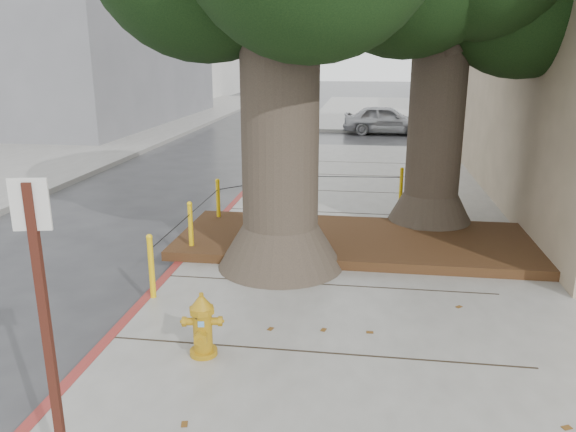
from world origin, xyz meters
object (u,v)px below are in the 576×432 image
(fire_hydrant, at_px, (202,325))
(signpost, at_px, (47,333))
(car_silver, at_px, (386,120))
(car_dark, at_px, (60,120))

(fire_hydrant, xyz_separation_m, signpost, (-0.40, -2.29, 1.08))
(fire_hydrant, relative_size, signpost, 0.30)
(fire_hydrant, height_order, car_silver, car_silver)
(fire_hydrant, xyz_separation_m, car_silver, (2.52, 20.09, 0.12))
(signpost, height_order, car_silver, signpost)
(fire_hydrant, bearing_deg, signpost, -109.36)
(signpost, bearing_deg, car_dark, 107.08)
(signpost, height_order, car_dark, signpost)
(fire_hydrant, distance_m, car_silver, 20.25)
(fire_hydrant, distance_m, signpost, 2.57)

